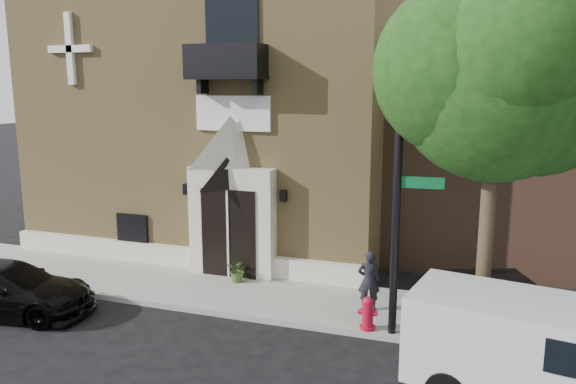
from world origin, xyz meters
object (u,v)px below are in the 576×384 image
at_px(black_sedan, 6,289).
at_px(fire_hydrant, 368,313).
at_px(dumpster, 481,304).
at_px(pedestrian_near, 369,280).
at_px(street_sign, 398,186).
at_px(cargo_van, 559,354).

relative_size(black_sedan, fire_hydrant, 5.69).
xyz_separation_m(dumpster, pedestrian_near, (-2.65, 0.40, 0.11)).
bearing_deg(dumpster, fire_hydrant, 175.53).
distance_m(black_sedan, street_sign, 10.06).
xyz_separation_m(black_sedan, street_sign, (9.48, 1.72, 2.90)).
relative_size(fire_hydrant, dumpster, 0.35).
height_order(cargo_van, dumpster, cargo_van).
bearing_deg(dumpster, black_sedan, 170.88).
bearing_deg(fire_hydrant, cargo_van, -27.89).
bearing_deg(cargo_van, black_sedan, -170.62).
bearing_deg(fire_hydrant, pedestrian_near, 100.10).
xyz_separation_m(street_sign, fire_hydrant, (-0.58, -0.02, -3.02)).
xyz_separation_m(street_sign, pedestrian_near, (-0.79, 1.12, -2.64)).
relative_size(cargo_van, dumpster, 2.23).
height_order(street_sign, pedestrian_near, street_sign).
distance_m(black_sedan, dumpster, 11.61).
height_order(street_sign, dumpster, street_sign).
relative_size(fire_hydrant, pedestrian_near, 0.52).
xyz_separation_m(cargo_van, pedestrian_near, (-3.95, 3.12, -0.18)).
relative_size(cargo_van, street_sign, 0.75).
distance_m(fire_hydrant, dumpster, 2.57).
bearing_deg(pedestrian_near, dumpster, 154.88).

